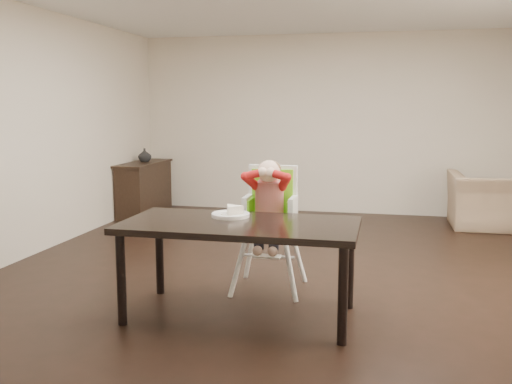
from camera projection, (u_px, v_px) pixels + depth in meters
ground at (300, 278)px, 5.45m from camera, size 7.00×7.00×0.00m
room_walls at (302, 81)px, 5.18m from camera, size 6.02×7.02×2.71m
dining_table at (240, 232)px, 4.37m from camera, size 1.80×0.90×0.75m
high_chair at (270, 199)px, 5.03m from camera, size 0.49×0.49×1.16m
plate at (231, 213)px, 4.57m from camera, size 0.40×0.40×0.09m
armchair at (495, 192)px, 7.59m from camera, size 1.15×0.75×0.99m
sideboard at (144, 188)px, 8.61m from camera, size 0.44×1.26×0.79m
vase at (145, 155)px, 8.59m from camera, size 0.22×0.23×0.20m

